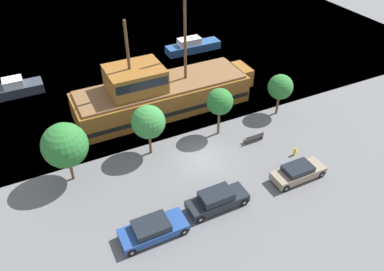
{
  "coord_description": "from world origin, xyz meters",
  "views": [
    {
      "loc": [
        -11.72,
        -21.85,
        21.62
      ],
      "look_at": [
        0.01,
        2.0,
        1.2
      ],
      "focal_mm": 35.0,
      "sensor_mm": 36.0,
      "label": 1
    }
  ],
  "objects_px": {
    "pirate_ship": "(159,93)",
    "parked_car_curb_front": "(153,229)",
    "moored_boat_outer": "(192,46)",
    "parked_car_curb_mid": "(298,172)",
    "bench_promenade_east": "(254,138)",
    "moored_boat_dockside": "(18,88)",
    "parked_car_curb_rear": "(217,200)",
    "fire_hydrant": "(295,151)"
  },
  "relations": [
    {
      "from": "moored_boat_outer",
      "to": "parked_car_curb_rear",
      "type": "relative_size",
      "value": 1.57
    },
    {
      "from": "pirate_ship",
      "to": "parked_car_curb_rear",
      "type": "xyz_separation_m",
      "value": [
        -1.28,
        -14.32,
        -1.17
      ]
    },
    {
      "from": "moored_boat_dockside",
      "to": "parked_car_curb_front",
      "type": "xyz_separation_m",
      "value": [
        6.32,
        -24.5,
        -0.06
      ]
    },
    {
      "from": "moored_boat_outer",
      "to": "parked_car_curb_mid",
      "type": "height_order",
      "value": "moored_boat_outer"
    },
    {
      "from": "pirate_ship",
      "to": "bench_promenade_east",
      "type": "bearing_deg",
      "value": -57.15
    },
    {
      "from": "parked_car_curb_front",
      "to": "moored_boat_outer",
      "type": "bearing_deg",
      "value": 58.58
    },
    {
      "from": "moored_boat_dockside",
      "to": "bench_promenade_east",
      "type": "height_order",
      "value": "moored_boat_dockside"
    },
    {
      "from": "pirate_ship",
      "to": "moored_boat_outer",
      "type": "relative_size",
      "value": 2.56
    },
    {
      "from": "parked_car_curb_mid",
      "to": "bench_promenade_east",
      "type": "height_order",
      "value": "parked_car_curb_mid"
    },
    {
      "from": "parked_car_curb_mid",
      "to": "parked_car_curb_rear",
      "type": "bearing_deg",
      "value": 178.41
    },
    {
      "from": "moored_boat_outer",
      "to": "fire_hydrant",
      "type": "height_order",
      "value": "moored_boat_outer"
    },
    {
      "from": "pirate_ship",
      "to": "moored_boat_outer",
      "type": "bearing_deg",
      "value": 50.52
    },
    {
      "from": "parked_car_curb_front",
      "to": "parked_car_curb_mid",
      "type": "bearing_deg",
      "value": 0.62
    },
    {
      "from": "bench_promenade_east",
      "to": "fire_hydrant",
      "type": "bearing_deg",
      "value": -55.9
    },
    {
      "from": "parked_car_curb_mid",
      "to": "bench_promenade_east",
      "type": "relative_size",
      "value": 2.39
    },
    {
      "from": "pirate_ship",
      "to": "bench_promenade_east",
      "type": "relative_size",
      "value": 9.95
    },
    {
      "from": "moored_boat_dockside",
      "to": "parked_car_curb_rear",
      "type": "height_order",
      "value": "moored_boat_dockside"
    },
    {
      "from": "pirate_ship",
      "to": "parked_car_curb_rear",
      "type": "bearing_deg",
      "value": -95.09
    },
    {
      "from": "moored_boat_dockside",
      "to": "bench_promenade_east",
      "type": "xyz_separation_m",
      "value": [
        18.59,
        -18.68,
        -0.28
      ]
    },
    {
      "from": "fire_hydrant",
      "to": "bench_promenade_east",
      "type": "relative_size",
      "value": 0.4
    },
    {
      "from": "parked_car_curb_mid",
      "to": "moored_boat_dockside",
      "type": "bearing_deg",
      "value": 128.04
    },
    {
      "from": "moored_boat_outer",
      "to": "bench_promenade_east",
      "type": "relative_size",
      "value": 3.88
    },
    {
      "from": "pirate_ship",
      "to": "parked_car_curb_front",
      "type": "distance_m",
      "value": 16.12
    },
    {
      "from": "moored_boat_outer",
      "to": "parked_car_curb_rear",
      "type": "distance_m",
      "value": 27.65
    },
    {
      "from": "moored_boat_dockside",
      "to": "fire_hydrant",
      "type": "distance_m",
      "value": 30.18
    },
    {
      "from": "moored_boat_dockside",
      "to": "parked_car_curb_front",
      "type": "relative_size",
      "value": 1.08
    },
    {
      "from": "pirate_ship",
      "to": "fire_hydrant",
      "type": "distance_m",
      "value": 14.48
    },
    {
      "from": "parked_car_curb_rear",
      "to": "bench_promenade_east",
      "type": "height_order",
      "value": "parked_car_curb_rear"
    },
    {
      "from": "moored_boat_outer",
      "to": "parked_car_curb_front",
      "type": "xyz_separation_m",
      "value": [
        -15.82,
        -25.91,
        -0.05
      ]
    },
    {
      "from": "moored_boat_dockside",
      "to": "parked_car_curb_mid",
      "type": "distance_m",
      "value": 30.94
    },
    {
      "from": "pirate_ship",
      "to": "parked_car_curb_mid",
      "type": "xyz_separation_m",
      "value": [
        6.18,
        -14.53,
        -1.25
      ]
    },
    {
      "from": "moored_boat_outer",
      "to": "fire_hydrant",
      "type": "bearing_deg",
      "value": -93.38
    },
    {
      "from": "pirate_ship",
      "to": "parked_car_curb_front",
      "type": "xyz_separation_m",
      "value": [
        -6.57,
        -14.67,
        -1.27
      ]
    },
    {
      "from": "pirate_ship",
      "to": "parked_car_curb_front",
      "type": "height_order",
      "value": "pirate_ship"
    },
    {
      "from": "parked_car_curb_front",
      "to": "bench_promenade_east",
      "type": "relative_size",
      "value": 2.49
    },
    {
      "from": "moored_boat_outer",
      "to": "bench_promenade_east",
      "type": "distance_m",
      "value": 20.39
    },
    {
      "from": "moored_boat_dockside",
      "to": "parked_car_curb_mid",
      "type": "relative_size",
      "value": 1.13
    },
    {
      "from": "parked_car_curb_rear",
      "to": "parked_car_curb_mid",
      "type": "bearing_deg",
      "value": -1.59
    },
    {
      "from": "parked_car_curb_rear",
      "to": "moored_boat_dockside",
      "type": "bearing_deg",
      "value": 115.67
    },
    {
      "from": "moored_boat_dockside",
      "to": "moored_boat_outer",
      "type": "height_order",
      "value": "moored_boat_dockside"
    },
    {
      "from": "parked_car_curb_mid",
      "to": "parked_car_curb_rear",
      "type": "xyz_separation_m",
      "value": [
        -7.45,
        0.21,
        0.08
      ]
    },
    {
      "from": "moored_boat_outer",
      "to": "bench_promenade_east",
      "type": "height_order",
      "value": "moored_boat_outer"
    }
  ]
}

